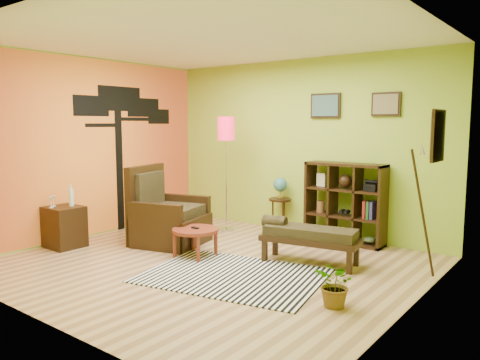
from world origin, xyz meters
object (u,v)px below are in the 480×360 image
Objects in this scene: cube_shelf at (346,203)px; potted_plant at (337,290)px; armchair at (166,220)px; bench at (307,235)px; floor_lamp at (226,139)px; globe_table at (280,191)px; coffee_table at (195,232)px; side_cabinet at (64,226)px.

potted_plant is at bearing -66.85° from cube_shelf.
armchair is 2.21m from bench.
floor_lamp reaches higher than armchair.
armchair reaches higher than globe_table.
floor_lamp is 3.73m from potted_plant.
coffee_table is 0.52× the size of cube_shelf.
side_cabinet is at bearing -139.12° from cube_shelf.
potted_plant is at bearing -32.97° from floor_lamp.
side_cabinet is 4.13m from cube_shelf.
side_cabinet is 3.36m from globe_table.
cube_shelf is at bearing 56.12° from coffee_table.
bench is at bearing 9.93° from armchair.
coffee_table is 1.98m from floor_lamp.
floor_lamp reaches higher than globe_table.
armchair is at bearing -170.07° from bench.
globe_table is (0.75, 0.48, -0.85)m from floor_lamp.
globe_table is at bearing 132.45° from potted_plant.
side_cabinet reaches higher than bench.
coffee_table is at bearing -66.20° from floor_lamp.
coffee_table is 1.96m from globe_table.
coffee_table is 2.00m from side_cabinet.
side_cabinet is 0.76× the size of cube_shelf.
cube_shelf reaches higher than bench.
bench is at bearing 25.57° from coffee_table.
armchair is at bearing 167.09° from potted_plant.
coffee_table is 0.33× the size of floor_lamp.
bench is at bearing 24.29° from side_cabinet.
armchair is at bearing -99.36° from floor_lamp.
bench is 2.86× the size of potted_plant.
potted_plant is (2.92, -1.89, -1.35)m from floor_lamp.
globe_table is 1.17m from cube_shelf.
side_cabinet is 0.48× the size of floor_lamp.
armchair is 3.20m from potted_plant.
globe_table is at bearing 54.34° from side_cabinet.
bench is (2.17, 0.38, 0.02)m from armchair.
side_cabinet is at bearing -155.71° from bench.
potted_plant is at bearing -11.19° from coffee_table.
armchair is at bearing 162.47° from coffee_table.
armchair is 0.97× the size of cube_shelf.
cube_shelf is 1.28m from bench.
cube_shelf is (3.11, 2.70, 0.30)m from side_cabinet.
floor_lamp is at bearing 158.02° from bench.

